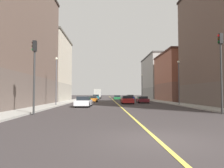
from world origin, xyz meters
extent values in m
plane|color=#363030|center=(0.00, 0.00, 0.00)|extent=(400.00, 400.00, 0.00)
cube|color=#9E9B93|center=(9.57, 49.00, 0.07)|extent=(2.65, 168.00, 0.15)
cube|color=#9E9B93|center=(-9.57, 49.00, 0.07)|extent=(2.65, 168.00, 0.15)
cube|color=#E5D14C|center=(0.00, 49.00, 0.01)|extent=(0.16, 154.00, 0.01)
cube|color=brown|center=(15.96, 38.90, 2.01)|extent=(10.14, 14.35, 4.02)
cube|color=#93513D|center=(15.96, 38.90, 7.30)|extent=(10.14, 14.35, 6.56)
cube|color=#42241B|center=(15.96, 38.90, 10.78)|extent=(10.44, 14.65, 0.40)
cube|color=gray|center=(15.96, 56.78, 1.75)|extent=(10.14, 18.52, 3.50)
cube|color=#9E9993|center=(15.96, 56.78, 8.25)|extent=(10.14, 18.52, 9.51)
cube|color=#474442|center=(15.96, 56.78, 13.20)|extent=(10.44, 18.82, 0.40)
cube|color=#9D9688|center=(-15.96, 39.05, 1.97)|extent=(10.14, 14.58, 3.93)
cube|color=#BCB29E|center=(-15.96, 39.05, 9.14)|extent=(10.14, 14.58, 10.41)
cube|color=#545047|center=(-15.96, 39.05, 14.54)|extent=(10.44, 14.88, 0.40)
cylinder|color=#2D2D2D|center=(7.84, 9.30, 2.98)|extent=(0.16, 0.16, 5.97)
cube|color=black|center=(7.84, 9.30, 6.42)|extent=(0.28, 0.32, 0.90)
sphere|color=red|center=(7.68, 9.30, 6.69)|extent=(0.20, 0.20, 0.20)
sphere|color=#352204|center=(7.68, 9.30, 6.41)|extent=(0.20, 0.20, 0.20)
sphere|color=black|center=(7.68, 9.30, 6.13)|extent=(0.20, 0.20, 0.20)
cylinder|color=#2D2D2D|center=(-7.84, 9.30, 2.61)|extent=(0.16, 0.16, 5.22)
cube|color=black|center=(-7.84, 9.30, 5.67)|extent=(0.28, 0.32, 0.90)
sphere|color=#320404|center=(-8.00, 9.30, 5.94)|extent=(0.20, 0.20, 0.20)
sphere|color=#352204|center=(-8.00, 9.30, 5.66)|extent=(0.20, 0.20, 0.20)
sphere|color=green|center=(-8.00, 9.30, 5.38)|extent=(0.20, 0.20, 0.20)
cylinder|color=#4C4C51|center=(8.84, 22.22, 3.21)|extent=(0.14, 0.14, 6.12)
sphere|color=#EAEACC|center=(8.84, 22.22, 6.42)|extent=(0.36, 0.36, 0.36)
cylinder|color=#4C4C51|center=(-8.84, 20.97, 3.30)|extent=(0.14, 0.14, 6.29)
sphere|color=#EAEACC|center=(-8.84, 20.97, 6.59)|extent=(0.36, 0.36, 0.36)
cylinder|color=#4C4C51|center=(8.84, 53.12, 3.63)|extent=(0.14, 0.14, 6.96)
sphere|color=#EAEACC|center=(8.84, 53.12, 7.26)|extent=(0.36, 0.36, 0.36)
cube|color=#23389E|center=(4.66, 48.28, 0.56)|extent=(1.97, 4.62, 0.68)
cube|color=black|center=(4.66, 48.37, 1.12)|extent=(1.67, 2.35, 0.45)
cylinder|color=black|center=(3.79, 49.66, 0.32)|extent=(0.25, 0.65, 0.64)
cylinder|color=black|center=(5.42, 49.72, 0.32)|extent=(0.25, 0.65, 0.64)
cylinder|color=black|center=(3.91, 46.83, 0.32)|extent=(0.25, 0.65, 0.64)
cylinder|color=black|center=(5.53, 46.90, 0.32)|extent=(0.25, 0.65, 0.64)
cube|color=white|center=(-4.82, 19.21, 0.55)|extent=(2.00, 4.38, 0.66)
cube|color=black|center=(-4.82, 19.22, 1.12)|extent=(1.68, 1.93, 0.49)
cylinder|color=black|center=(-5.61, 20.58, 0.32)|extent=(0.24, 0.65, 0.64)
cylinder|color=black|center=(-3.94, 20.52, 0.32)|extent=(0.24, 0.65, 0.64)
cylinder|color=black|center=(-5.71, 17.90, 0.32)|extent=(0.24, 0.65, 0.64)
cylinder|color=black|center=(-4.04, 17.84, 0.32)|extent=(0.24, 0.65, 0.64)
cube|color=#196670|center=(-4.80, 51.56, 0.56)|extent=(1.89, 3.96, 0.67)
cube|color=black|center=(-4.79, 51.67, 1.15)|extent=(1.66, 1.71, 0.51)
cylinder|color=black|center=(-5.65, 52.79, 0.32)|extent=(0.22, 0.64, 0.64)
cylinder|color=black|center=(-3.93, 52.78, 0.32)|extent=(0.22, 0.64, 0.64)
cylinder|color=black|center=(-5.66, 50.33, 0.32)|extent=(0.22, 0.64, 0.64)
cylinder|color=black|center=(-3.94, 50.33, 0.32)|extent=(0.22, 0.64, 0.64)
cube|color=orange|center=(-4.68, 34.01, 0.50)|extent=(2.07, 4.03, 0.56)
cube|color=black|center=(-4.68, 33.91, 1.00)|extent=(1.75, 2.10, 0.45)
cylinder|color=black|center=(-5.47, 35.28, 0.32)|extent=(0.25, 0.65, 0.64)
cylinder|color=black|center=(-3.76, 35.19, 0.32)|extent=(0.25, 0.65, 0.64)
cylinder|color=black|center=(-5.59, 32.83, 0.32)|extent=(0.25, 0.65, 0.64)
cylinder|color=black|center=(-3.88, 32.75, 0.32)|extent=(0.25, 0.65, 0.64)
cube|color=red|center=(1.65, 26.87, 0.56)|extent=(1.89, 4.33, 0.68)
cube|color=black|center=(1.65, 26.90, 1.13)|extent=(1.66, 2.11, 0.46)
cylinder|color=black|center=(0.78, 28.21, 0.32)|extent=(0.22, 0.64, 0.64)
cylinder|color=black|center=(2.50, 28.22, 0.32)|extent=(0.22, 0.64, 0.64)
cylinder|color=black|center=(0.80, 25.53, 0.32)|extent=(0.22, 0.64, 0.64)
cylinder|color=black|center=(2.51, 25.54, 0.32)|extent=(0.22, 0.64, 0.64)
cube|color=maroon|center=(4.80, 29.90, 0.51)|extent=(1.93, 4.48, 0.58)
cube|color=black|center=(4.79, 29.79, 1.00)|extent=(1.65, 2.15, 0.41)
cylinder|color=black|center=(4.00, 31.30, 0.32)|extent=(0.24, 0.65, 0.64)
cylinder|color=black|center=(5.66, 31.26, 0.32)|extent=(0.24, 0.65, 0.64)
cylinder|color=black|center=(3.93, 28.55, 0.32)|extent=(0.24, 0.65, 0.64)
cylinder|color=black|center=(5.59, 28.51, 0.32)|extent=(0.24, 0.65, 0.64)
cube|color=#1E6B38|center=(1.10, 47.15, 0.50)|extent=(1.89, 4.29, 0.57)
cube|color=black|center=(1.10, 47.29, 1.02)|extent=(1.61, 1.99, 0.48)
cylinder|color=black|center=(0.34, 48.48, 0.32)|extent=(0.24, 0.65, 0.64)
cylinder|color=black|center=(1.94, 48.44, 0.32)|extent=(0.24, 0.65, 0.64)
cylinder|color=black|center=(0.26, 45.86, 0.32)|extent=(0.24, 0.65, 0.64)
cylinder|color=black|center=(1.86, 45.81, 0.32)|extent=(0.24, 0.65, 0.64)
cube|color=navy|center=(-4.78, 66.35, 1.36)|extent=(2.27, 1.88, 2.03)
cube|color=#B2B2A8|center=(-4.78, 62.80, 1.82)|extent=(2.27, 4.42, 2.74)
cylinder|color=black|center=(-5.82, 66.02, 0.45)|extent=(0.30, 0.90, 0.90)
cylinder|color=black|center=(-3.75, 66.02, 0.45)|extent=(0.30, 0.90, 0.90)
cylinder|color=black|center=(-5.82, 61.86, 0.45)|extent=(0.30, 0.90, 0.90)
cylinder|color=black|center=(-3.75, 61.86, 0.45)|extent=(0.30, 0.90, 0.90)
camera|label=1|loc=(-1.94, -7.76, 1.75)|focal=32.98mm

